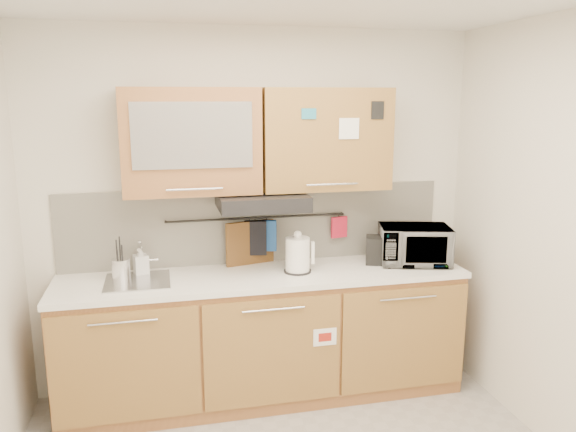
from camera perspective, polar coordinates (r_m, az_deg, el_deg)
wall_back at (r=4.11m, az=-3.28°, el=0.50°), size 3.20×0.00×3.20m
base_cabinet at (r=4.10m, az=-2.38°, el=-12.70°), size 2.80×0.64×0.88m
countertop at (r=3.92m, az=-2.43°, el=-6.13°), size 2.82×0.62×0.04m
backsplash at (r=4.12m, az=-3.23°, el=-0.89°), size 2.80×0.02×0.56m
upper_cabinets at (r=3.86m, az=-2.99°, el=7.72°), size 1.82×0.37×0.70m
range_hood at (r=3.84m, az=-2.67°, el=1.53°), size 0.60×0.46×0.10m
sink at (r=3.87m, az=-15.01°, el=-6.38°), size 0.42×0.40×0.26m
utensil_rail at (r=4.07m, az=-3.15°, el=-0.19°), size 1.30×0.02×0.02m
utensil_crock at (r=3.90m, az=-16.61°, el=-5.22°), size 0.12×0.12×0.30m
kettle at (r=3.91m, az=1.00°, el=-4.03°), size 0.21×0.19×0.30m
toaster at (r=4.17m, az=9.74°, el=-3.42°), size 0.30×0.24×0.20m
microwave at (r=4.21m, az=12.71°, el=-2.88°), size 0.57×0.45×0.28m
soap_bottle at (r=3.98m, az=-14.73°, el=-4.36°), size 0.11×0.12×0.21m
cutting_board at (r=4.10m, az=-3.87°, el=-3.62°), size 0.36×0.11×0.45m
oven_mitt at (r=4.10m, az=-2.13°, el=-2.00°), size 0.14×0.07×0.23m
dark_pouch at (r=4.09m, az=-3.32°, el=-2.24°), size 0.17×0.07×0.25m
pot_holder at (r=4.22m, az=5.22°, el=-1.14°), size 0.13×0.05×0.16m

